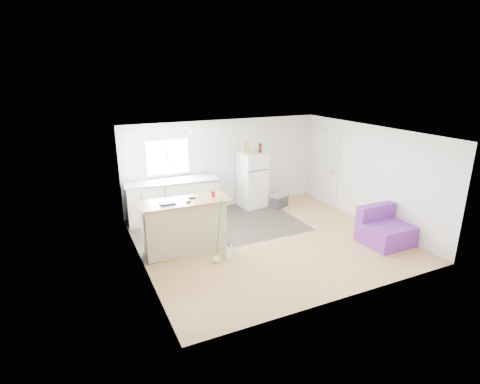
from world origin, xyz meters
name	(u,v)px	position (x,y,z in m)	size (l,w,h in m)	color
room	(270,189)	(0.00, 0.00, 1.20)	(5.51, 5.01, 2.41)	#9B7341
vinyl_zone	(217,226)	(-0.73, 1.25, 0.00)	(4.05, 2.50, 0.00)	#373029
window	(167,157)	(-1.55, 2.49, 1.55)	(1.18, 0.06, 0.98)	white
interior_door	(327,168)	(2.72, 1.55, 1.02)	(0.11, 0.92, 2.10)	white
ceiling_fixture	(196,131)	(-1.20, 1.20, 2.36)	(0.30, 0.30, 0.07)	white
kitchen_cabinets	(173,199)	(-1.56, 2.14, 0.52)	(2.36, 0.92, 1.33)	white
peninsula	(185,226)	(-1.83, 0.28, 0.56)	(1.83, 0.77, 1.11)	#C1AB8B
refrigerator	(252,180)	(0.69, 2.17, 0.76)	(0.73, 0.70, 1.52)	white
cooler	(279,200)	(1.33, 1.79, 0.19)	(0.58, 0.50, 0.38)	#313234
purple_seat	(384,230)	(2.22, -1.17, 0.29)	(0.96, 0.90, 0.79)	#792E98
cleaner_jug	(229,252)	(-1.13, -0.39, 0.13)	(0.14, 0.10, 0.31)	white
mop	(217,251)	(-1.41, -0.43, 0.23)	(0.22, 0.38, 1.36)	green
red_cup	(213,194)	(-1.18, 0.29, 1.17)	(0.08, 0.08, 0.12)	red
blue_tray	(167,203)	(-2.17, 0.25, 1.13)	(0.30, 0.22, 0.04)	#1215AE
tool_a	(192,198)	(-1.62, 0.36, 1.12)	(0.14, 0.05, 0.03)	black
tool_b	(188,202)	(-1.77, 0.16, 1.12)	(0.10, 0.04, 0.03)	black
cardboard_box	(246,148)	(0.47, 2.13, 1.67)	(0.20, 0.10, 0.30)	tan
bottle_left	(260,148)	(0.89, 2.08, 1.64)	(0.07, 0.07, 0.25)	#3A160A
bottle_right	(260,148)	(0.89, 2.13, 1.64)	(0.07, 0.07, 0.25)	#3A160A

